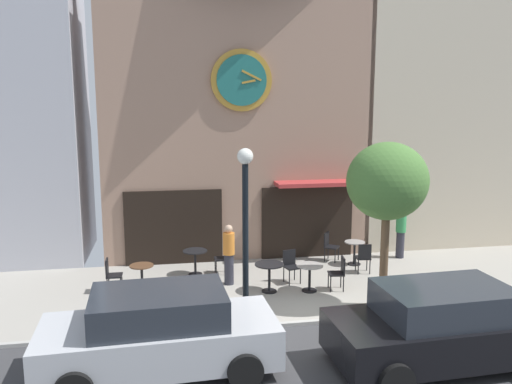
{
  "coord_description": "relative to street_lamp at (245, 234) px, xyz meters",
  "views": [
    {
      "loc": [
        -3.25,
        -10.63,
        4.92
      ],
      "look_at": [
        -0.92,
        2.57,
        2.62
      ],
      "focal_mm": 36.46,
      "sensor_mm": 36.0,
      "label": 1
    }
  ],
  "objects": [
    {
      "name": "neighbor_building_right",
      "position": [
        7.87,
        6.89,
        4.06
      ],
      "size": [
        6.38,
        4.74,
        12.13
      ],
      "color": "beige",
      "rests_on": "ground_plane"
    },
    {
      "name": "cafe_chair_left_end",
      "position": [
        3.28,
        3.94,
        -1.47
      ],
      "size": [
        0.56,
        0.56,
        0.9
      ],
      "color": "black",
      "rests_on": "ground_plane"
    },
    {
      "name": "parked_car_black",
      "position": [
        3.34,
        -2.77,
        -1.24
      ],
      "size": [
        4.37,
        2.16,
        1.55
      ],
      "color": "black",
      "rests_on": "ground_plane"
    },
    {
      "name": "pedestrian_green",
      "position": [
        5.63,
        3.86,
        -1.14
      ],
      "size": [
        0.4,
        0.4,
        1.67
      ],
      "color": "#2D2D38",
      "rests_on": "ground_plane"
    },
    {
      "name": "cafe_table_center",
      "position": [
        1.93,
        1.44,
        -1.5
      ],
      "size": [
        0.7,
        0.7,
        0.72
      ],
      "color": "black",
      "rests_on": "ground_plane"
    },
    {
      "name": "cafe_chair_right_end",
      "position": [
        -3.22,
        2.26,
        -1.47
      ],
      "size": [
        0.41,
        0.41,
        0.9
      ],
      "color": "black",
      "rests_on": "ground_plane"
    },
    {
      "name": "cafe_table_near_door",
      "position": [
        -0.96,
        3.29,
        -1.49
      ],
      "size": [
        0.7,
        0.7,
        0.73
      ],
      "color": "black",
      "rests_on": "ground_plane"
    },
    {
      "name": "cafe_chair_under_awning",
      "position": [
        1.61,
        2.21,
        -1.47
      ],
      "size": [
        0.49,
        0.49,
        0.9
      ],
      "color": "black",
      "rests_on": "ground_plane"
    },
    {
      "name": "ground_plane",
      "position": [
        1.51,
        -1.31,
        -2.03
      ],
      "size": [
        26.37,
        11.69,
        0.13
      ],
      "color": "#9E998E"
    },
    {
      "name": "cafe_table_near_curb",
      "position": [
        3.92,
        3.41,
        -1.53
      ],
      "size": [
        0.62,
        0.62,
        0.73
      ],
      "color": "black",
      "rests_on": "ground_plane"
    },
    {
      "name": "cafe_chair_near_tree",
      "position": [
        2.73,
        1.39,
        -1.47
      ],
      "size": [
        0.45,
        0.45,
        0.9
      ],
      "color": "black",
      "rests_on": "ground_plane"
    },
    {
      "name": "cafe_table_rightmost",
      "position": [
        -2.42,
        2.08,
        -1.51
      ],
      "size": [
        0.62,
        0.62,
        0.75
      ],
      "color": "black",
      "rests_on": "ground_plane"
    },
    {
      "name": "street_lamp",
      "position": [
        0.0,
        0.0,
        0.0
      ],
      "size": [
        0.36,
        0.36,
        3.94
      ],
      "color": "black",
      "rests_on": "ground_plane"
    },
    {
      "name": "street_tree",
      "position": [
        3.42,
        0.16,
        1.07
      ],
      "size": [
        1.95,
        1.76,
        4.03
      ],
      "color": "brown",
      "rests_on": "ground_plane"
    },
    {
      "name": "cafe_chair_by_entrance",
      "position": [
        -0.12,
        3.26,
        -1.47
      ],
      "size": [
        0.4,
        0.4,
        0.9
      ],
      "color": "black",
      "rests_on": "ground_plane"
    },
    {
      "name": "parked_car_silver",
      "position": [
        -1.93,
        -2.12,
        -1.24
      ],
      "size": [
        4.37,
        2.16,
        1.55
      ],
      "color": "#B7BABF",
      "rests_on": "ground_plane"
    },
    {
      "name": "pedestrian_orange",
      "position": [
        -0.1,
        2.34,
        -1.14
      ],
      "size": [
        0.45,
        0.45,
        1.67
      ],
      "color": "#2D2D38",
      "rests_on": "ground_plane"
    },
    {
      "name": "cafe_chair_near_lamp",
      "position": [
        3.88,
        2.56,
        -1.47
      ],
      "size": [
        0.45,
        0.45,
        0.9
      ],
      "color": "black",
      "rests_on": "ground_plane"
    },
    {
      "name": "clock_building",
      "position": [
        0.59,
        5.64,
        3.18
      ],
      "size": [
        8.47,
        3.5,
        10.07
      ],
      "color": "#9E7A66",
      "rests_on": "ground_plane"
    },
    {
      "name": "cafe_table_center_right",
      "position": [
        0.88,
        1.58,
        -1.44
      ],
      "size": [
        0.77,
        0.77,
        0.76
      ],
      "color": "black",
      "rests_on": "ground_plane"
    }
  ]
}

